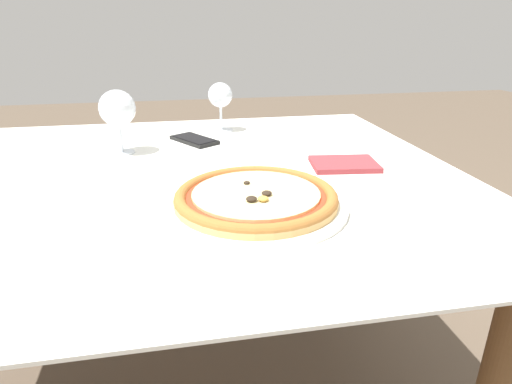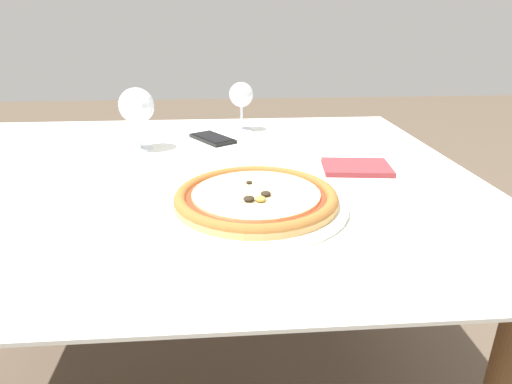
{
  "view_description": "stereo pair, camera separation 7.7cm",
  "coord_description": "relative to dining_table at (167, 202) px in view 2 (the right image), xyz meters",
  "views": [
    {
      "loc": [
        0.06,
        -0.91,
        1.02
      ],
      "look_at": [
        0.19,
        -0.21,
        0.73
      ],
      "focal_mm": 30.0,
      "sensor_mm": 36.0,
      "label": 1
    },
    {
      "loc": [
        0.14,
        -0.92,
        1.02
      ],
      "look_at": [
        0.19,
        -0.21,
        0.73
      ],
      "focal_mm": 30.0,
      "sensor_mm": 36.0,
      "label": 2
    }
  ],
  "objects": [
    {
      "name": "dining_table",
      "position": [
        0.0,
        0.0,
        0.0
      ],
      "size": [
        1.38,
        1.08,
        0.7
      ],
      "color": "brown",
      "rests_on": "ground_plane"
    },
    {
      "name": "napkin_folded",
      "position": [
        0.44,
        -0.01,
        0.08
      ],
      "size": [
        0.16,
        0.13,
        0.01
      ],
      "color": "#933338",
      "rests_on": "dining_table"
    },
    {
      "name": "wine_glass_far_left",
      "position": [
        -0.08,
        0.19,
        0.19
      ],
      "size": [
        0.09,
        0.09,
        0.16
      ],
      "color": "silver",
      "rests_on": "dining_table"
    },
    {
      "name": "wine_glass_far_right",
      "position": [
        0.19,
        0.38,
        0.18
      ],
      "size": [
        0.07,
        0.07,
        0.15
      ],
      "color": "silver",
      "rests_on": "dining_table"
    },
    {
      "name": "cell_phone",
      "position": [
        0.1,
        0.27,
        0.08
      ],
      "size": [
        0.14,
        0.16,
        0.01
      ],
      "color": "black",
      "rests_on": "dining_table"
    },
    {
      "name": "pizza_plate",
      "position": [
        0.19,
        -0.21,
        0.09
      ],
      "size": [
        0.34,
        0.34,
        0.04
      ],
      "color": "white",
      "rests_on": "dining_table"
    }
  ]
}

